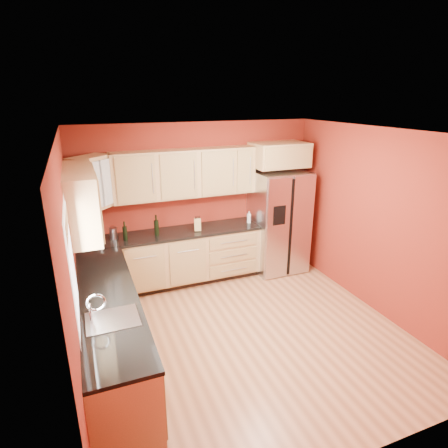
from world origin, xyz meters
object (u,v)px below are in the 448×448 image
Objects in this scene: knife_block at (198,225)px; soap_dispenser at (249,217)px; refrigerator at (278,221)px; canister_left at (113,233)px; wine_bottle_a at (156,225)px.

knife_block is 1.03× the size of soap_dispenser.
refrigerator is 0.57m from soap_dispenser.
soap_dispenser is at bearing 16.97° from knife_block.
canister_left is (-2.79, 0.10, 0.12)m from refrigerator.
refrigerator reaches higher than soap_dispenser.
soap_dispenser is (0.94, 0.05, -0.00)m from knife_block.
wine_bottle_a is at bearing 179.03° from refrigerator.
refrigerator is 1.49m from knife_block.
refrigerator is at bearing -2.12° from canister_left.
soap_dispenser is at bearing -1.43° from canister_left.
knife_block is at bearing -4.61° from canister_left.
refrigerator is 9.71× the size of canister_left.
canister_left is at bearing 177.88° from refrigerator.
soap_dispenser reaches higher than canister_left.
refrigerator reaches higher than wine_bottle_a.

